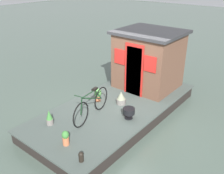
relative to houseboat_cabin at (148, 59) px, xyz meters
The scene contains 10 objects.
ground_plane 2.39m from the houseboat_cabin, behind, with size 60.00×60.00×0.00m, color #47564C.
houseboat_deck 2.27m from the houseboat_cabin, behind, with size 6.00×2.75×0.43m.
houseboat_cabin is the anchor object (origin of this frame).
bicycle 2.99m from the houseboat_cabin, behind, with size 1.80×0.52×0.88m.
potted_plant_fern 1.93m from the houseboat_cabin, behind, with size 0.30×0.30×0.43m.
potted_plant_ivy 2.29m from the houseboat_cabin, 163.31° to the left, with size 0.24×0.24×0.45m.
potted_plant_mint 4.11m from the houseboat_cabin, 169.34° to the left, with size 0.20×0.20×0.44m.
potted_plant_thyme 4.37m from the houseboat_cabin, behind, with size 0.18×0.18×0.39m.
charcoal_grill 2.57m from the houseboat_cabin, 160.83° to the right, with size 0.35×0.35×0.33m.
mooring_bollard 4.68m from the houseboat_cabin, 167.08° to the right, with size 0.12×0.12×0.25m.
Camera 1 is at (-5.63, -4.38, 4.38)m, focal length 40.34 mm.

